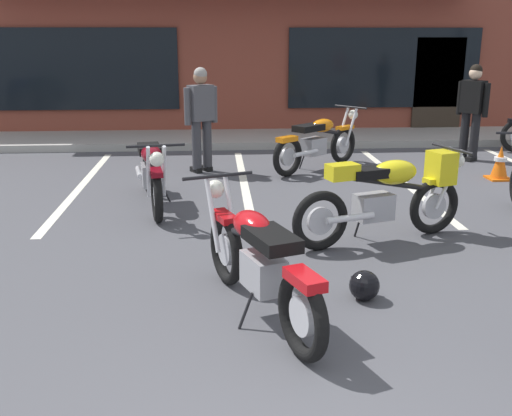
# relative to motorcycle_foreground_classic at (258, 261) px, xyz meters

# --- Properties ---
(ground_plane) EXTENTS (80.00, 80.00, 0.00)m
(ground_plane) POSITION_rel_motorcycle_foreground_classic_xyz_m (0.10, 0.86, -0.46)
(ground_plane) COLOR #47474C
(sidewalk_kerb) EXTENTS (22.00, 1.80, 0.14)m
(sidewalk_kerb) POSITION_rel_motorcycle_foreground_classic_xyz_m (0.10, 7.99, -0.39)
(sidewalk_kerb) COLOR #A8A59E
(sidewalk_kerb) RESTS_ON ground_plane
(brick_storefront_building) EXTENTS (16.49, 6.47, 3.93)m
(brick_storefront_building) POSITION_rel_motorcycle_foreground_classic_xyz_m (0.10, 11.62, 1.51)
(brick_storefront_building) COLOR brown
(brick_storefront_building) RESTS_ON ground_plane
(painted_stall_lines) EXTENTS (9.81, 4.80, 0.01)m
(painted_stall_lines) POSITION_rel_motorcycle_foreground_classic_xyz_m (0.10, 4.39, -0.46)
(painted_stall_lines) COLOR silver
(painted_stall_lines) RESTS_ON ground_plane
(motorcycle_foreground_classic) EXTENTS (1.04, 2.02, 0.98)m
(motorcycle_foreground_classic) POSITION_rel_motorcycle_foreground_classic_xyz_m (0.00, 0.00, 0.00)
(motorcycle_foreground_classic) COLOR black
(motorcycle_foreground_classic) RESTS_ON ground_plane
(motorcycle_black_cruiser) EXTENTS (0.78, 2.10, 0.98)m
(motorcycle_black_cruiser) POSITION_rel_motorcycle_foreground_classic_xyz_m (-1.15, 3.23, 0.00)
(motorcycle_black_cruiser) COLOR black
(motorcycle_black_cruiser) RESTS_ON ground_plane
(motorcycle_green_cafe_racer) EXTENTS (2.04, 1.00, 0.98)m
(motorcycle_green_cafe_racer) POSITION_rel_motorcycle_foreground_classic_xyz_m (1.54, 1.71, 0.07)
(motorcycle_green_cafe_racer) COLOR black
(motorcycle_green_cafe_racer) RESTS_ON ground_plane
(motorcycle_orange_scrambler) EXTENTS (1.72, 1.58, 0.98)m
(motorcycle_orange_scrambler) POSITION_rel_motorcycle_foreground_classic_xyz_m (1.37, 5.30, 0.00)
(motorcycle_orange_scrambler) COLOR black
(motorcycle_orange_scrambler) RESTS_ON ground_plane
(person_by_back_row) EXTENTS (0.56, 0.42, 1.68)m
(person_by_back_row) POSITION_rel_motorcycle_foreground_classic_xyz_m (-0.54, 5.24, 0.49)
(person_by_back_row) COLOR black
(person_by_back_row) RESTS_ON ground_plane
(person_near_building) EXTENTS (0.44, 0.54, 1.68)m
(person_near_building) POSITION_rel_motorcycle_foreground_classic_xyz_m (4.18, 5.88, 0.49)
(person_near_building) COLOR black
(person_near_building) RESTS_ON ground_plane
(helmet_on_pavement) EXTENTS (0.26, 0.26, 0.26)m
(helmet_on_pavement) POSITION_rel_motorcycle_foreground_classic_xyz_m (0.92, 0.21, -0.33)
(helmet_on_pavement) COLOR black
(helmet_on_pavement) RESTS_ON ground_plane
(traffic_cone) EXTENTS (0.34, 0.34, 0.53)m
(traffic_cone) POSITION_rel_motorcycle_foreground_classic_xyz_m (4.06, 4.40, -0.20)
(traffic_cone) COLOR orange
(traffic_cone) RESTS_ON ground_plane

